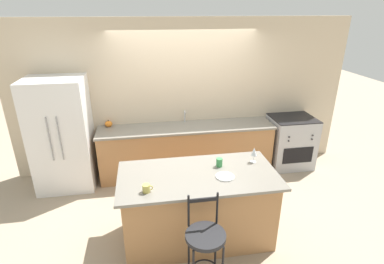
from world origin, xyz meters
name	(u,v)px	position (x,y,z in m)	size (l,w,h in m)	color
ground_plane	(190,182)	(0.00, 0.00, 0.00)	(18.00, 18.00, 0.00)	tan
wall_back	(184,97)	(0.00, 0.68, 1.35)	(6.00, 0.07, 2.70)	beige
back_counter	(187,149)	(0.00, 0.37, 0.46)	(3.07, 0.67, 0.91)	#A87547
sink_faucet	(185,115)	(0.00, 0.57, 1.04)	(0.02, 0.13, 0.22)	#ADAFB5
kitchen_island	(198,206)	(-0.11, -1.35, 0.48)	(1.95, 0.98, 0.95)	#A87547
refrigerator	(62,135)	(-2.06, 0.28, 0.92)	(0.90, 0.78, 1.85)	white
oven_range	(290,142)	(1.98, 0.33, 0.48)	(0.79, 0.69, 0.97)	#ADAFB5
bar_stool_near	(205,243)	(-0.17, -2.11, 0.58)	(0.42, 0.42, 1.09)	black
dinner_plate	(225,176)	(0.20, -1.47, 0.96)	(0.23, 0.23, 0.02)	white
wine_glass	(254,152)	(0.66, -1.16, 1.10)	(0.08, 0.08, 0.21)	white
coffee_mug	(146,188)	(-0.74, -1.63, 1.00)	(0.12, 0.09, 0.09)	#C1B251
tumbler_cup	(219,162)	(0.19, -1.20, 1.01)	(0.08, 0.08, 0.11)	#3D934C
pumpkin_decoration	(109,124)	(-1.34, 0.57, 0.96)	(0.13, 0.13, 0.12)	orange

